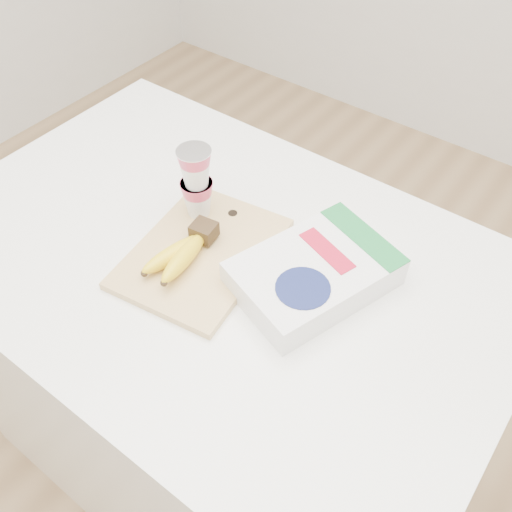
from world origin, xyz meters
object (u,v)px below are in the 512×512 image
at_px(bananas, 183,251).
at_px(yogurt_stack, 196,181).
at_px(cutting_board, 202,253).
at_px(cereal_box, 314,273).
at_px(table, 224,374).

relative_size(bananas, yogurt_stack, 1.12).
bearing_deg(bananas, cutting_board, 72.16).
xyz_separation_m(yogurt_stack, cereal_box, (0.30, -0.01, -0.07)).
height_order(cutting_board, bananas, bananas).
bearing_deg(yogurt_stack, bananas, -62.27).
bearing_deg(cereal_box, bananas, -136.40).
xyz_separation_m(table, cutting_board, (-0.02, -0.02, 0.47)).
height_order(yogurt_stack, cereal_box, yogurt_stack).
relative_size(table, cutting_board, 3.62).
distance_m(bananas, cereal_box, 0.26).
bearing_deg(bananas, table, 63.93).
bearing_deg(yogurt_stack, table, -33.99).
relative_size(cutting_board, cereal_box, 0.99).
relative_size(bananas, cereal_box, 0.54).
relative_size(table, cereal_box, 3.56).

